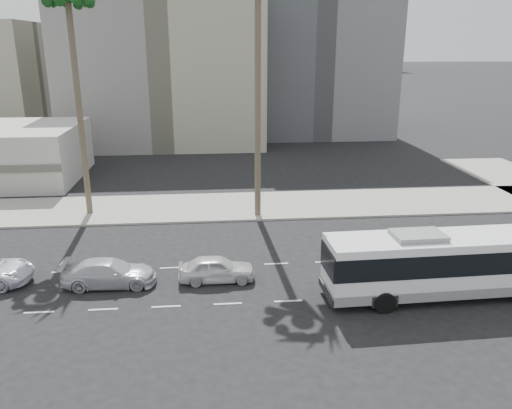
{
  "coord_description": "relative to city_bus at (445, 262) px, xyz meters",
  "views": [
    {
      "loc": [
        -6.67,
        -22.25,
        12.2
      ],
      "look_at": [
        -4.23,
        4.0,
        3.82
      ],
      "focal_mm": 35.49,
      "sensor_mm": 36.0,
      "label": 1
    }
  ],
  "objects": [
    {
      "name": "ground",
      "position": [
        -4.87,
        0.08,
        -1.82
      ],
      "size": [
        700.0,
        700.0,
        0.0
      ],
      "primitive_type": "plane",
      "color": "black",
      "rests_on": "ground"
    },
    {
      "name": "sidewalk_north",
      "position": [
        -4.87,
        15.58,
        -1.74
      ],
      "size": [
        120.0,
        7.0,
        0.15
      ],
      "primitive_type": "cube",
      "color": "gray",
      "rests_on": "ground"
    },
    {
      "name": "midrise_beige_west",
      "position": [
        -16.87,
        45.08,
        7.18
      ],
      "size": [
        24.0,
        18.0,
        18.0
      ],
      "primitive_type": "cube",
      "color": "gray",
      "rests_on": "ground"
    },
    {
      "name": "midrise_gray_center",
      "position": [
        3.13,
        52.08,
        11.18
      ],
      "size": [
        20.0,
        20.0,
        26.0
      ],
      "primitive_type": "cube",
      "color": "#4E5055",
      "rests_on": "ground"
    },
    {
      "name": "highrise_far",
      "position": [
        65.13,
        260.08,
        28.18
      ],
      "size": [
        22.0,
        22.0,
        60.0
      ],
      "primitive_type": "cube",
      "color": "slate",
      "rests_on": "ground"
    },
    {
      "name": "city_bus",
      "position": [
        0.0,
        0.0,
        0.0
      ],
      "size": [
        12.12,
        3.07,
        3.46
      ],
      "rotation": [
        0.0,
        0.0,
        0.03
      ],
      "color": "white",
      "rests_on": "ground"
    },
    {
      "name": "car_a",
      "position": [
        -11.35,
        2.74,
        -1.12
      ],
      "size": [
        1.67,
        4.09,
        1.39
      ],
      "primitive_type": "imported",
      "rotation": [
        0.0,
        0.0,
        1.56
      ],
      "color": "silver",
      "rests_on": "ground"
    },
    {
      "name": "car_b",
      "position": [
        -16.99,
        2.72,
        -1.11
      ],
      "size": [
        2.06,
        4.9,
        1.41
      ],
      "primitive_type": "imported",
      "rotation": [
        0.0,
        0.0,
        1.55
      ],
      "color": "silver",
      "rests_on": "ground"
    },
    {
      "name": "palm_mid",
      "position": [
        -20.61,
        14.75,
        13.17
      ],
      "size": [
        5.4,
        5.4,
        16.66
      ],
      "rotation": [
        0.0,
        0.0,
        -0.4
      ],
      "color": "brown",
      "rests_on": "ground"
    }
  ]
}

